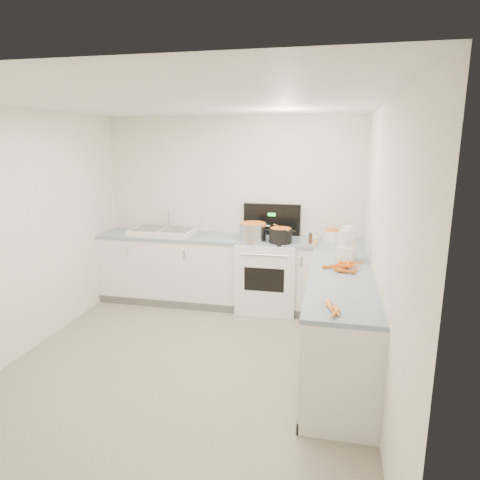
% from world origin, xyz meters
% --- Properties ---
extents(floor, '(3.50, 4.00, 0.00)m').
position_xyz_m(floor, '(0.00, 0.00, 0.00)').
color(floor, gray).
rests_on(floor, ground).
extents(ceiling, '(3.50, 4.00, 0.00)m').
position_xyz_m(ceiling, '(0.00, 0.00, 2.50)').
color(ceiling, silver).
rests_on(ceiling, ground).
extents(wall_back, '(3.50, 0.00, 2.50)m').
position_xyz_m(wall_back, '(0.00, 2.00, 1.25)').
color(wall_back, silver).
rests_on(wall_back, ground).
extents(wall_front, '(3.50, 0.00, 2.50)m').
position_xyz_m(wall_front, '(0.00, -2.00, 1.25)').
color(wall_front, silver).
rests_on(wall_front, ground).
extents(wall_left, '(0.00, 4.00, 2.50)m').
position_xyz_m(wall_left, '(-1.75, 0.00, 1.25)').
color(wall_left, silver).
rests_on(wall_left, ground).
extents(wall_right, '(0.00, 4.00, 2.50)m').
position_xyz_m(wall_right, '(1.75, 0.00, 1.25)').
color(wall_right, silver).
rests_on(wall_right, ground).
extents(counter_back, '(3.50, 0.62, 0.94)m').
position_xyz_m(counter_back, '(0.00, 1.70, 0.47)').
color(counter_back, white).
rests_on(counter_back, ground).
extents(counter_right, '(0.62, 2.20, 0.94)m').
position_xyz_m(counter_right, '(1.45, 0.30, 0.47)').
color(counter_right, white).
rests_on(counter_right, ground).
extents(stove, '(0.76, 0.65, 1.36)m').
position_xyz_m(stove, '(0.55, 1.69, 0.47)').
color(stove, white).
rests_on(stove, ground).
extents(sink, '(0.86, 0.52, 0.31)m').
position_xyz_m(sink, '(-0.90, 1.70, 0.98)').
color(sink, white).
rests_on(sink, counter_back).
extents(steel_pot, '(0.44, 0.44, 0.25)m').
position_xyz_m(steel_pot, '(0.37, 1.56, 1.05)').
color(steel_pot, silver).
rests_on(steel_pot, stove).
extents(black_pot, '(0.35, 0.35, 0.20)m').
position_xyz_m(black_pot, '(0.72, 1.53, 1.02)').
color(black_pot, black).
rests_on(black_pot, stove).
extents(wooden_spoon, '(0.24, 0.37, 0.02)m').
position_xyz_m(wooden_spoon, '(0.72, 1.53, 1.13)').
color(wooden_spoon, '#AD7A47').
rests_on(wooden_spoon, black_pot).
extents(mixing_bowl, '(0.37, 0.37, 0.13)m').
position_xyz_m(mixing_bowl, '(1.37, 1.80, 1.01)').
color(mixing_bowl, white).
rests_on(mixing_bowl, counter_back).
extents(extract_bottle, '(0.05, 0.05, 0.11)m').
position_xyz_m(extract_bottle, '(1.09, 1.57, 1.00)').
color(extract_bottle, '#593319').
rests_on(extract_bottle, counter_back).
extents(spice_jar, '(0.05, 0.05, 0.09)m').
position_xyz_m(spice_jar, '(1.16, 1.48, 0.99)').
color(spice_jar, '#E5B266').
rests_on(spice_jar, counter_back).
extents(food_processor, '(0.23, 0.26, 0.37)m').
position_xyz_m(food_processor, '(1.50, 0.87, 1.10)').
color(food_processor, white).
rests_on(food_processor, counter_right).
extents(carrot_pile, '(0.41, 0.39, 0.09)m').
position_xyz_m(carrot_pile, '(1.48, 0.52, 0.98)').
color(carrot_pile, orange).
rests_on(carrot_pile, counter_right).
extents(peeled_carrots, '(0.12, 0.36, 0.04)m').
position_xyz_m(peeled_carrots, '(1.37, -0.60, 0.96)').
color(peeled_carrots, orange).
rests_on(peeled_carrots, counter_right).
extents(peelings, '(0.23, 0.24, 0.01)m').
position_xyz_m(peelings, '(-1.12, 1.73, 1.02)').
color(peelings, tan).
rests_on(peelings, sink).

